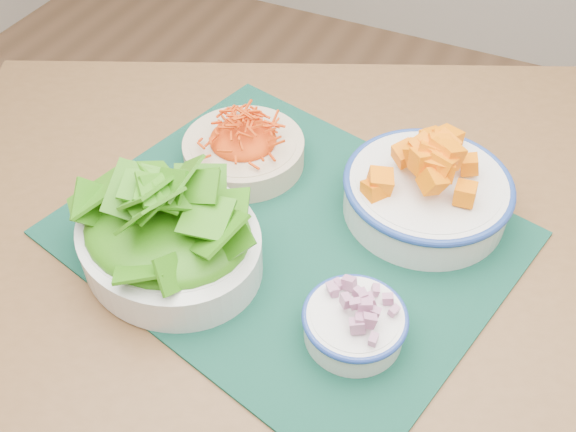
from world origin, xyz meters
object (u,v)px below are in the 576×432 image
object	(u,v)px
carrot_bowl	(243,145)
lettuce_bowl	(167,230)
squash_bowl	(428,184)
onion_bowl	(355,319)
table	(344,275)
placemat	(288,233)

from	to	relation	value
carrot_bowl	lettuce_bowl	world-z (taller)	lettuce_bowl
carrot_bowl	squash_bowl	xyz separation A→B (m)	(0.26, 0.02, 0.02)
squash_bowl	onion_bowl	world-z (taller)	squash_bowl
squash_bowl	onion_bowl	distance (m)	0.23
carrot_bowl	squash_bowl	size ratio (longest dim) A/B	0.68
table	lettuce_bowl	distance (m)	0.28
table	placemat	world-z (taller)	placemat
squash_bowl	lettuce_bowl	distance (m)	0.34
carrot_bowl	lettuce_bowl	size ratio (longest dim) A/B	0.65
onion_bowl	carrot_bowl	bearing A→B (deg)	140.01
table	lettuce_bowl	bearing A→B (deg)	-164.04
table	onion_bowl	xyz separation A→B (m)	(0.07, -0.16, 0.14)
table	lettuce_bowl	size ratio (longest dim) A/B	4.82
table	carrot_bowl	xyz separation A→B (m)	(-0.18, 0.05, 0.14)
carrot_bowl	onion_bowl	size ratio (longest dim) A/B	1.59
placemat	squash_bowl	world-z (taller)	squash_bowl
table	carrot_bowl	world-z (taller)	carrot_bowl
placemat	onion_bowl	bearing A→B (deg)	-25.68
onion_bowl	lettuce_bowl	bearing A→B (deg)	178.03
onion_bowl	placemat	bearing A→B (deg)	140.15
squash_bowl	lettuce_bowl	world-z (taller)	lettuce_bowl
lettuce_bowl	table	bearing A→B (deg)	55.78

